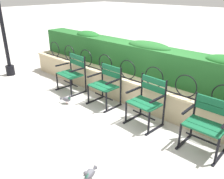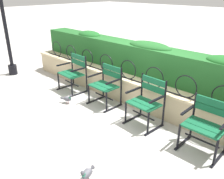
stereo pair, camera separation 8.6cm
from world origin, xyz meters
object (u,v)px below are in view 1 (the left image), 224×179
object	(u,v)px
park_chair_leftmost	(72,72)
park_chair_rightmost	(207,123)
park_chair_centre_right	(147,101)
pigeon_near_chairs	(90,174)
lamppost	(1,17)
park_chair_centre_left	(106,84)
pigeon_far_side	(66,99)

from	to	relation	value
park_chair_leftmost	park_chair_rightmost	world-z (taller)	park_chair_leftmost
park_chair_centre_right	pigeon_near_chairs	distance (m)	1.77
pigeon_near_chairs	lamppost	bearing A→B (deg)	165.97
park_chair_centre_right	lamppost	world-z (taller)	lamppost
lamppost	park_chair_centre_left	bearing A→B (deg)	9.72
park_chair_leftmost	park_chair_centre_right	size ratio (longest dim) A/B	1.00
park_chair_centre_right	pigeon_far_side	xyz separation A→B (m)	(-1.76, -0.53, -0.36)
park_chair_centre_left	lamppost	bearing A→B (deg)	-170.28
lamppost	park_chair_centre_right	bearing A→B (deg)	6.45
park_chair_leftmost	park_chair_centre_right	world-z (taller)	same
pigeon_near_chairs	park_chair_centre_left	bearing A→B (deg)	129.02
park_chair_centre_left	pigeon_near_chairs	distance (m)	2.31
park_chair_centre_left	pigeon_near_chairs	bearing A→B (deg)	-50.98
park_chair_leftmost	pigeon_near_chairs	world-z (taller)	park_chair_leftmost
park_chair_rightmost	lamppost	world-z (taller)	lamppost
pigeon_far_side	park_chair_centre_right	bearing A→B (deg)	16.85
lamppost	park_chair_leftmost	bearing A→B (deg)	13.82
park_chair_centre_left	lamppost	size ratio (longest dim) A/B	0.27
park_chair_leftmost	park_chair_centre_left	world-z (taller)	park_chair_leftmost
park_chair_centre_left	park_chair_rightmost	xyz separation A→B (m)	(2.24, -0.07, -0.00)
pigeon_near_chairs	pigeon_far_side	world-z (taller)	same
park_chair_centre_left	park_chair_centre_right	xyz separation A→B (m)	(1.12, -0.07, 0.01)
park_chair_rightmost	lamppost	distance (m)	5.75
park_chair_rightmost	pigeon_far_side	bearing A→B (deg)	-169.46
park_chair_leftmost	lamppost	size ratio (longest dim) A/B	0.28
park_chair_centre_left	pigeon_far_side	xyz separation A→B (m)	(-0.63, -0.60, -0.35)
park_chair_centre_left	lamppost	world-z (taller)	lamppost
park_chair_centre_right	pigeon_near_chairs	xyz separation A→B (m)	(0.31, -1.71, -0.36)
park_chair_rightmost	park_chair_centre_left	bearing A→B (deg)	178.29
pigeon_near_chairs	lamppost	xyz separation A→B (m)	(-4.80, 1.20, 1.53)
park_chair_rightmost	pigeon_far_side	world-z (taller)	park_chair_rightmost
park_chair_centre_left	park_chair_leftmost	bearing A→B (deg)	-178.76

